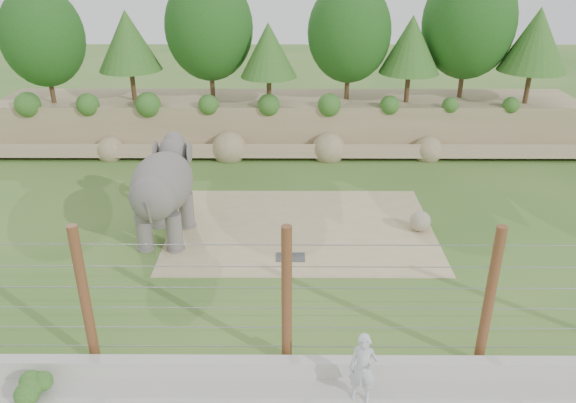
{
  "coord_description": "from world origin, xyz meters",
  "views": [
    {
      "loc": [
        0.09,
        -16.04,
        10.01
      ],
      "look_at": [
        0.0,
        2.0,
        1.6
      ],
      "focal_mm": 35.0,
      "sensor_mm": 36.0,
      "label": 1
    }
  ],
  "objects_px": {
    "barrier_fence": "(287,298)",
    "stone_ball": "(420,221)",
    "elephant": "(164,196)",
    "zookeeper": "(363,368)"
  },
  "relations": [
    {
      "from": "elephant",
      "to": "barrier_fence",
      "type": "distance_m",
      "value": 8.1
    },
    {
      "from": "barrier_fence",
      "to": "stone_ball",
      "type": "bearing_deg",
      "value": 55.74
    },
    {
      "from": "stone_ball",
      "to": "barrier_fence",
      "type": "xyz_separation_m",
      "value": [
        -4.98,
        -7.31,
        1.58
      ]
    },
    {
      "from": "stone_ball",
      "to": "zookeeper",
      "type": "height_order",
      "value": "zookeeper"
    },
    {
      "from": "stone_ball",
      "to": "barrier_fence",
      "type": "height_order",
      "value": "barrier_fence"
    },
    {
      "from": "barrier_fence",
      "to": "zookeeper",
      "type": "xyz_separation_m",
      "value": [
        1.79,
        -1.3,
        -1.07
      ]
    },
    {
      "from": "elephant",
      "to": "zookeeper",
      "type": "relative_size",
      "value": 2.26
    },
    {
      "from": "stone_ball",
      "to": "elephant",
      "type": "bearing_deg",
      "value": -176.6
    },
    {
      "from": "elephant",
      "to": "stone_ball",
      "type": "height_order",
      "value": "elephant"
    },
    {
      "from": "elephant",
      "to": "stone_ball",
      "type": "bearing_deg",
      "value": 7.3
    }
  ]
}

